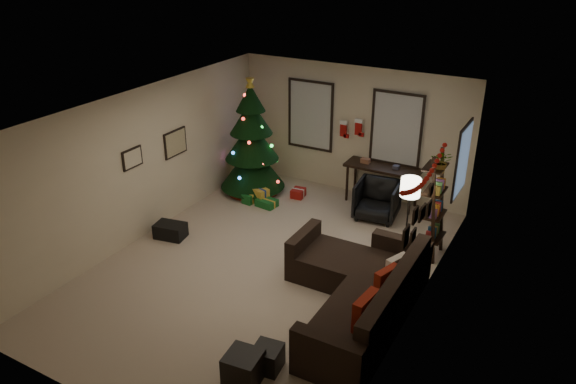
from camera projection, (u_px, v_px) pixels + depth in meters
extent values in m
plane|color=tan|center=(265.00, 266.00, 9.22)|extent=(7.00, 7.00, 0.00)
plane|color=white|center=(262.00, 110.00, 8.08)|extent=(7.00, 7.00, 0.00)
plane|color=beige|center=(352.00, 131.00, 11.42)|extent=(5.00, 0.00, 5.00)
plane|color=beige|center=(92.00, 315.00, 5.88)|extent=(5.00, 0.00, 5.00)
plane|color=beige|center=(143.00, 164.00, 9.76)|extent=(0.00, 7.00, 7.00)
plane|color=beige|center=(420.00, 231.00, 7.55)|extent=(0.00, 7.00, 7.00)
cube|color=#728CB2|center=(311.00, 115.00, 11.73)|extent=(0.94, 0.02, 1.35)
cube|color=beige|center=(311.00, 115.00, 11.73)|extent=(0.94, 0.03, 1.35)
cube|color=#728CB2|center=(397.00, 129.00, 10.89)|extent=(0.94, 0.02, 1.35)
cube|color=beige|center=(397.00, 129.00, 10.89)|extent=(0.94, 0.03, 1.35)
cube|color=#728CB2|center=(463.00, 160.00, 9.52)|extent=(0.05, 0.27, 1.17)
cube|color=beige|center=(463.00, 160.00, 9.52)|extent=(0.05, 0.45, 1.17)
cylinder|color=black|center=(253.00, 185.00, 11.88)|extent=(0.10, 0.10, 0.30)
cone|color=black|center=(252.00, 165.00, 11.69)|extent=(1.37, 1.37, 0.96)
cone|color=black|center=(252.00, 140.00, 11.46)|extent=(1.13, 1.13, 0.80)
cone|color=black|center=(251.00, 117.00, 11.25)|extent=(0.89, 0.89, 0.70)
cone|color=black|center=(250.00, 98.00, 11.08)|extent=(0.60, 0.60, 0.55)
cylinder|color=maroon|center=(253.00, 190.00, 11.94)|extent=(1.11, 1.11, 0.04)
cube|color=#14591E|center=(267.00, 203.00, 11.24)|extent=(0.40, 0.30, 0.15)
cube|color=maroon|center=(298.00, 193.00, 11.64)|extent=(0.25, 0.30, 0.18)
cube|color=gold|center=(261.00, 196.00, 11.38)|extent=(0.28, 0.25, 0.30)
cube|color=silver|center=(246.00, 181.00, 12.09)|extent=(0.26, 0.26, 0.28)
cube|color=navy|center=(238.00, 190.00, 11.69)|extent=(0.30, 0.22, 0.25)
cube|color=#14591E|center=(249.00, 198.00, 11.37)|extent=(0.22, 0.22, 0.20)
cube|color=black|center=(368.00, 309.00, 7.82)|extent=(0.95, 2.53, 0.44)
cube|color=black|center=(396.00, 290.00, 7.46)|extent=(0.20, 2.53, 0.46)
cube|color=black|center=(327.00, 360.00, 6.69)|extent=(0.95, 0.20, 0.69)
cube|color=black|center=(401.00, 257.00, 8.85)|extent=(0.95, 0.20, 0.69)
cube|color=black|center=(333.00, 265.00, 8.85)|extent=(0.90, 0.95, 0.44)
cube|color=black|center=(303.00, 250.00, 9.04)|extent=(0.18, 0.95, 0.69)
cube|color=maroon|center=(365.00, 312.00, 7.07)|extent=(0.19, 0.50, 0.49)
cube|color=maroon|center=(386.00, 282.00, 7.68)|extent=(0.25, 0.44, 0.43)
cube|color=beige|center=(397.00, 268.00, 8.03)|extent=(0.24, 0.39, 0.38)
cube|color=black|center=(244.00, 368.00, 6.78)|extent=(0.47, 0.47, 0.41)
cube|color=black|center=(268.00, 358.00, 6.99)|extent=(0.39, 0.39, 0.33)
cube|color=black|center=(383.00, 168.00, 11.08)|extent=(1.51, 0.54, 0.05)
cylinder|color=black|center=(347.00, 183.00, 11.37)|extent=(0.05, 0.05, 0.76)
cylinder|color=black|center=(355.00, 176.00, 11.72)|extent=(0.05, 0.05, 0.76)
cylinder|color=black|center=(410.00, 197.00, 10.78)|extent=(0.05, 0.05, 0.76)
cylinder|color=black|center=(417.00, 189.00, 11.13)|extent=(0.05, 0.05, 0.76)
imported|color=black|center=(377.00, 200.00, 10.67)|extent=(0.80, 0.76, 0.75)
cube|color=black|center=(433.00, 212.00, 8.95)|extent=(0.05, 0.05, 1.89)
cube|color=black|center=(442.00, 200.00, 9.35)|extent=(0.05, 0.05, 1.89)
cube|color=black|center=(432.00, 236.00, 9.41)|extent=(0.30, 0.52, 0.03)
cube|color=black|center=(435.00, 214.00, 9.23)|extent=(0.30, 0.52, 0.03)
cube|color=black|center=(438.00, 192.00, 9.05)|extent=(0.30, 0.52, 0.03)
cube|color=black|center=(441.00, 168.00, 8.88)|extent=(0.30, 0.52, 0.03)
imported|color=#4C4C4C|center=(442.00, 158.00, 8.77)|extent=(0.51, 0.47, 0.48)
cylinder|color=black|center=(403.00, 260.00, 9.38)|extent=(0.26, 0.26, 0.03)
cylinder|color=black|center=(407.00, 226.00, 9.11)|extent=(0.03, 0.03, 1.28)
cylinder|color=white|center=(411.00, 187.00, 8.81)|extent=(0.32, 0.32, 0.30)
cube|color=black|center=(175.00, 143.00, 10.39)|extent=(0.04, 0.60, 0.50)
cube|color=tan|center=(175.00, 143.00, 10.39)|extent=(0.01, 0.54, 0.45)
cube|color=black|center=(132.00, 158.00, 9.46)|extent=(0.04, 0.45, 0.35)
cube|color=beige|center=(132.00, 158.00, 9.46)|extent=(0.01, 0.41, 0.31)
cube|color=black|center=(406.00, 237.00, 7.00)|extent=(0.03, 0.22, 0.28)
cube|color=black|center=(415.00, 215.00, 7.21)|extent=(0.03, 0.18, 0.22)
cube|color=black|center=(413.00, 235.00, 7.34)|extent=(0.03, 0.20, 0.16)
cube|color=black|center=(422.00, 213.00, 7.54)|extent=(0.03, 0.26, 0.20)
cube|color=black|center=(429.00, 209.00, 7.86)|extent=(0.03, 0.18, 0.24)
cube|color=black|center=(431.00, 190.00, 7.73)|extent=(0.03, 0.16, 0.16)
cube|color=#990F0C|center=(343.00, 129.00, 11.39)|extent=(0.14, 0.04, 0.30)
cube|color=white|center=(344.00, 122.00, 11.33)|extent=(0.16, 0.05, 0.08)
cube|color=#990F0C|center=(346.00, 136.00, 11.41)|extent=(0.10, 0.04, 0.08)
cube|color=#990F0C|center=(358.00, 128.00, 11.20)|extent=(0.14, 0.04, 0.30)
cube|color=white|center=(359.00, 121.00, 11.14)|extent=(0.16, 0.05, 0.08)
cube|color=#990F0C|center=(361.00, 135.00, 11.22)|extent=(0.10, 0.04, 0.08)
cube|color=black|center=(170.00, 231.00, 10.06)|extent=(0.60, 0.45, 0.27)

